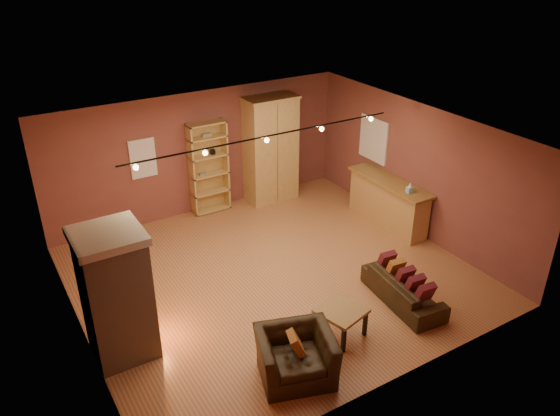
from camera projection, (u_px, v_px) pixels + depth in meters
floor at (273, 275)px, 10.40m from camera, size 7.00×7.00×0.00m
ceiling at (273, 135)px, 9.13m from camera, size 7.00×7.00×0.00m
back_wall at (199, 153)px, 12.24m from camera, size 7.00×0.02×2.80m
left_wall at (72, 265)px, 8.14m from camera, size 0.02×6.50×2.80m
right_wall at (417, 170)px, 11.38m from camera, size 0.02×6.50×2.80m
fireplace at (117, 295)px, 8.05m from camera, size 1.01×0.98×2.12m
back_window at (143, 158)px, 11.55m from camera, size 0.56×0.04×0.86m
bookcase at (208, 166)px, 12.35m from camera, size 0.88×0.34×2.14m
armoire at (271, 149)px, 12.82m from camera, size 1.24×0.71×2.54m
bar_counter at (388, 202)px, 11.98m from camera, size 0.59×2.18×1.05m
tissue_box at (410, 188)px, 11.19m from camera, size 0.13×0.13×0.22m
right_window at (374, 139)px, 12.32m from camera, size 0.05×0.90×1.00m
loveseat at (404, 285)px, 9.50m from camera, size 0.69×1.75×0.73m
armchair at (296, 349)px, 7.85m from camera, size 1.26×1.02×0.96m
coffee_table at (341, 313)px, 8.66m from camera, size 0.82×0.82×0.51m
track_rail at (267, 138)px, 9.33m from camera, size 5.20×0.09×0.13m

